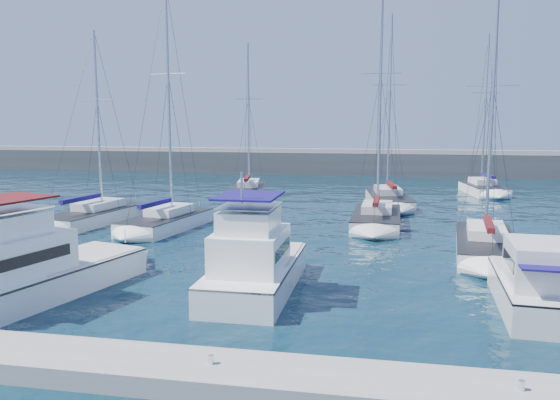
% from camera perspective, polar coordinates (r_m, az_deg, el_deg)
% --- Properties ---
extents(ground, '(220.00, 220.00, 0.00)m').
position_cam_1_polar(ground, '(25.97, 0.32, -7.87)').
color(ground, black).
rests_on(ground, ground).
extents(breakwater, '(160.00, 6.00, 4.45)m').
position_cam_1_polar(breakwater, '(76.93, 7.32, 3.53)').
color(breakwater, '#424244').
rests_on(breakwater, ground).
extents(dock, '(40.00, 2.20, 0.60)m').
position_cam_1_polar(dock, '(15.85, -7.20, -17.60)').
color(dock, gray).
rests_on(dock, ground).
extents(dock_cleat_centre, '(0.16, 0.16, 0.25)m').
position_cam_1_polar(dock_cleat_centre, '(15.67, -7.23, -16.19)').
color(dock_cleat_centre, silver).
rests_on(dock_cleat_centre, dock).
extents(dock_cleat_near_stbd, '(0.16, 0.16, 0.25)m').
position_cam_1_polar(dock_cleat_near_stbd, '(15.42, 23.92, -17.28)').
color(dock_cleat_near_stbd, silver).
rests_on(dock_cleat_near_stbd, dock).
extents(motor_yacht_port_inner, '(5.81, 10.58, 4.69)m').
position_cam_1_polar(motor_yacht_port_inner, '(24.35, -25.21, -6.99)').
color(motor_yacht_port_inner, white).
rests_on(motor_yacht_port_inner, ground).
extents(motor_yacht_stbd_inner, '(3.20, 8.13, 4.69)m').
position_cam_1_polar(motor_yacht_stbd_inner, '(23.19, -2.71, -6.94)').
color(motor_yacht_stbd_inner, white).
rests_on(motor_yacht_stbd_inner, ground).
extents(motor_yacht_stbd_outer, '(2.96, 6.79, 3.20)m').
position_cam_1_polar(motor_yacht_stbd_outer, '(23.10, 25.07, -8.27)').
color(motor_yacht_stbd_outer, silver).
rests_on(motor_yacht_stbd_outer, ground).
extents(sailboat_mid_a, '(4.29, 8.97, 13.87)m').
position_cam_1_polar(sailboat_mid_a, '(41.24, -18.76, -1.58)').
color(sailboat_mid_a, silver).
rests_on(sailboat_mid_a, ground).
extents(sailboat_mid_b, '(4.32, 8.12, 16.57)m').
position_cam_1_polar(sailboat_mid_b, '(37.50, -11.79, -2.18)').
color(sailboat_mid_b, white).
rests_on(sailboat_mid_b, ground).
extents(sailboat_mid_d, '(3.39, 8.34, 16.83)m').
position_cam_1_polar(sailboat_mid_d, '(38.47, 10.07, -1.89)').
color(sailboat_mid_d, silver).
rests_on(sailboat_mid_d, ground).
extents(sailboat_mid_e, '(4.08, 9.07, 14.58)m').
position_cam_1_polar(sailboat_mid_e, '(31.86, 20.70, -4.43)').
color(sailboat_mid_e, white).
rests_on(sailboat_mid_e, ground).
extents(sailboat_back_a, '(4.65, 9.71, 15.02)m').
position_cam_1_polar(sailboat_back_a, '(53.07, -3.32, 0.94)').
color(sailboat_back_a, white).
rests_on(sailboat_back_a, ground).
extents(sailboat_back_b, '(4.27, 9.63, 16.61)m').
position_cam_1_polar(sailboat_back_b, '(48.30, 11.25, 0.09)').
color(sailboat_back_b, silver).
rests_on(sailboat_back_b, ground).
extents(sailboat_back_c, '(3.99, 7.85, 16.13)m').
position_cam_1_polar(sailboat_back_c, '(58.49, 20.47, 1.14)').
color(sailboat_back_c, white).
rests_on(sailboat_back_c, ground).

